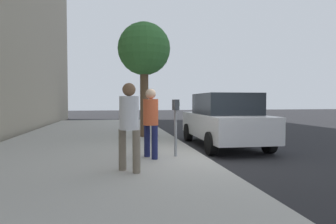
{
  "coord_description": "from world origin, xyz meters",
  "views": [
    {
      "loc": [
        -7.03,
        2.18,
        1.52
      ],
      "look_at": [
        0.46,
        0.8,
        1.23
      ],
      "focal_mm": 30.16,
      "sensor_mm": 36.0,
      "label": 1
    }
  ],
  "objects_px": {
    "parking_meter": "(176,115)",
    "street_tree": "(144,51)",
    "pedestrian_at_meter": "(151,118)",
    "parked_sedan_near": "(224,120)",
    "pedestrian_bystander": "(129,120)",
    "traffic_signal": "(146,80)"
  },
  "relations": [
    {
      "from": "pedestrian_bystander",
      "to": "parking_meter",
      "type": "bearing_deg",
      "value": 4.32
    },
    {
      "from": "parking_meter",
      "to": "traffic_signal",
      "type": "relative_size",
      "value": 0.39
    },
    {
      "from": "pedestrian_bystander",
      "to": "parked_sedan_near",
      "type": "distance_m",
      "value": 4.74
    },
    {
      "from": "parking_meter",
      "to": "pedestrian_bystander",
      "type": "relative_size",
      "value": 0.82
    },
    {
      "from": "pedestrian_at_meter",
      "to": "street_tree",
      "type": "relative_size",
      "value": 0.38
    },
    {
      "from": "pedestrian_at_meter",
      "to": "parked_sedan_near",
      "type": "xyz_separation_m",
      "value": [
        2.17,
        -2.72,
        -0.22
      ]
    },
    {
      "from": "street_tree",
      "to": "pedestrian_bystander",
      "type": "bearing_deg",
      "value": 171.29
    },
    {
      "from": "parking_meter",
      "to": "street_tree",
      "type": "bearing_deg",
      "value": 5.3
    },
    {
      "from": "parking_meter",
      "to": "pedestrian_at_meter",
      "type": "relative_size",
      "value": 0.84
    },
    {
      "from": "parked_sedan_near",
      "to": "street_tree",
      "type": "height_order",
      "value": "street_tree"
    },
    {
      "from": "parking_meter",
      "to": "traffic_signal",
      "type": "height_order",
      "value": "traffic_signal"
    },
    {
      "from": "parking_meter",
      "to": "pedestrian_bystander",
      "type": "distance_m",
      "value": 1.78
    },
    {
      "from": "street_tree",
      "to": "traffic_signal",
      "type": "height_order",
      "value": "street_tree"
    },
    {
      "from": "street_tree",
      "to": "pedestrian_at_meter",
      "type": "bearing_deg",
      "value": 176.49
    },
    {
      "from": "parking_meter",
      "to": "street_tree",
      "type": "distance_m",
      "value": 4.68
    },
    {
      "from": "pedestrian_at_meter",
      "to": "street_tree",
      "type": "bearing_deg",
      "value": 63.42
    },
    {
      "from": "pedestrian_bystander",
      "to": "traffic_signal",
      "type": "distance_m",
      "value": 9.13
    },
    {
      "from": "parking_meter",
      "to": "traffic_signal",
      "type": "bearing_deg",
      "value": -0.37
    },
    {
      "from": "parking_meter",
      "to": "traffic_signal",
      "type": "distance_m",
      "value": 7.74
    },
    {
      "from": "pedestrian_at_meter",
      "to": "traffic_signal",
      "type": "relative_size",
      "value": 0.46
    },
    {
      "from": "parked_sedan_near",
      "to": "street_tree",
      "type": "bearing_deg",
      "value": 51.23
    },
    {
      "from": "pedestrian_at_meter",
      "to": "street_tree",
      "type": "height_order",
      "value": "street_tree"
    }
  ]
}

